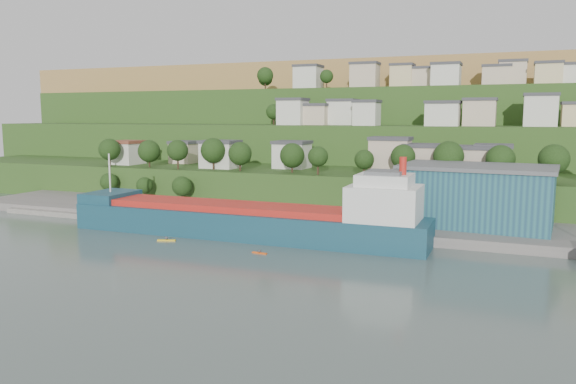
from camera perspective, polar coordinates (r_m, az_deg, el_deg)
The scene contains 10 objects.
ground at distance 107.12m, azimuth -4.60°, elevation -5.82°, with size 500.00×500.00×0.00m, color #4E5E58.
quay at distance 126.49m, azimuth 9.34°, elevation -3.79°, with size 220.00×26.00×4.00m, color slate.
pebble_beach at distance 155.62m, azimuth -19.27°, elevation -1.96°, with size 40.00×18.00×2.40m, color slate.
hillside at distance 267.03m, azimuth 11.80°, elevation 2.23°, with size 360.00×210.47×96.00m.
cargo_ship_near at distance 116.73m, azimuth -3.45°, elevation -3.09°, with size 77.06×12.77×19.79m.
warehouse at distance 125.37m, azimuth 18.58°, elevation -0.29°, with size 32.48×21.52×12.80m.
caravan at distance 153.52m, azimuth -17.66°, elevation -0.99°, with size 6.58×2.74×3.07m, color silver.
dinghy at distance 146.47m, azimuth -18.55°, elevation -1.89°, with size 3.71×1.39×0.74m, color silver.
kayak_orange at distance 103.68m, azimuth -2.91°, elevation -6.14°, with size 3.01×0.79×0.74m.
kayak_yellow at distance 116.38m, azimuth -12.25°, elevation -4.74°, with size 3.68×1.84×0.92m.
Camera 1 is at (46.73, -93.06, 25.13)m, focal length 35.00 mm.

